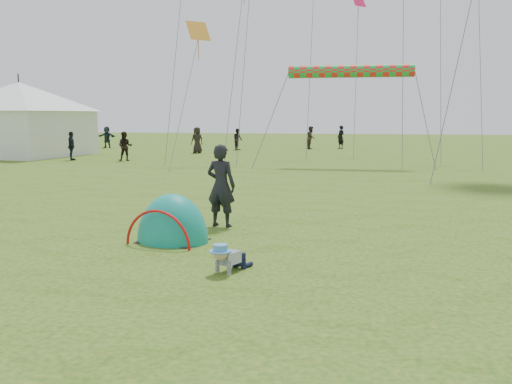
% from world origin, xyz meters
% --- Properties ---
extents(ground, '(140.00, 140.00, 0.00)m').
position_xyz_m(ground, '(0.00, 0.00, 0.00)').
color(ground, '#204E0F').
extents(crawling_toddler, '(0.70, 0.80, 0.51)m').
position_xyz_m(crawling_toddler, '(0.14, 0.02, 0.26)').
color(crawling_toddler, black).
rests_on(crawling_toddler, ground).
extents(popup_tent, '(1.76, 1.56, 1.97)m').
position_xyz_m(popup_tent, '(-1.51, 2.05, 0.00)').
color(popup_tent, '#067E7D').
rests_on(popup_tent, ground).
extents(standing_adult, '(0.78, 0.59, 1.91)m').
position_xyz_m(standing_adult, '(-0.91, 3.76, 0.95)').
color(standing_adult, black).
rests_on(standing_adult, ground).
extents(event_marquee, '(8.06, 8.06, 4.94)m').
position_xyz_m(event_marquee, '(-18.94, 23.77, 2.47)').
color(event_marquee, white).
rests_on(event_marquee, ground).
extents(crowd_person_1, '(0.94, 0.98, 1.59)m').
position_xyz_m(crowd_person_1, '(-6.85, 32.20, 0.79)').
color(crowd_person_1, black).
rests_on(crowd_person_1, ground).
extents(crowd_person_5, '(1.58, 0.58, 1.68)m').
position_xyz_m(crowd_person_5, '(-17.48, 32.85, 0.84)').
color(crowd_person_5, '#18242E').
rests_on(crowd_person_5, ground).
extents(crowd_person_7, '(0.78, 0.93, 1.72)m').
position_xyz_m(crowd_person_7, '(-1.66, 34.47, 0.86)').
color(crowd_person_7, '#342B22').
rests_on(crowd_person_7, ground).
extents(crowd_person_8, '(0.85, 1.02, 1.63)m').
position_xyz_m(crowd_person_8, '(-14.02, 20.98, 0.82)').
color(crowd_person_8, black).
rests_on(crowd_person_8, ground).
extents(crowd_person_10, '(1.01, 0.99, 1.76)m').
position_xyz_m(crowd_person_10, '(-8.77, 28.22, 0.88)').
color(crowd_person_10, black).
rests_on(crowd_person_10, ground).
extents(crowd_person_12, '(0.75, 0.75, 1.76)m').
position_xyz_m(crowd_person_12, '(0.54, 35.30, 0.88)').
color(crowd_person_12, black).
rests_on(crowd_person_12, ground).
extents(crowd_person_13, '(0.92, 0.79, 1.64)m').
position_xyz_m(crowd_person_13, '(-10.86, 21.16, 0.82)').
color(crowd_person_13, black).
rests_on(crowd_person_13, ground).
extents(rainbow_tube_kite, '(6.12, 0.64, 0.64)m').
position_xyz_m(rainbow_tube_kite, '(1.55, 20.12, 4.71)').
color(rainbow_tube_kite, red).
extents(diamond_kite_0, '(1.03, 1.03, 0.84)m').
position_xyz_m(diamond_kite_0, '(1.71, 29.80, 9.90)').
color(diamond_kite_0, '#DE134D').
extents(diamond_kite_2, '(1.26, 1.26, 1.03)m').
position_xyz_m(diamond_kite_2, '(-6.36, 20.63, 6.92)').
color(diamond_kite_2, orange).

